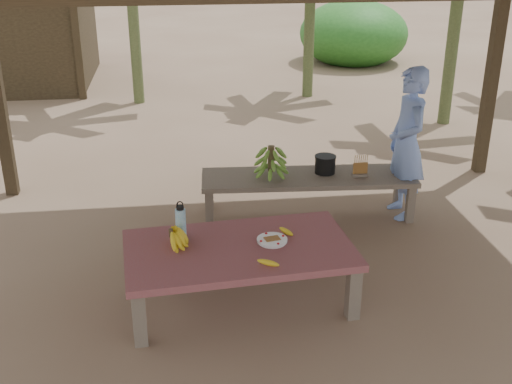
{
  "coord_description": "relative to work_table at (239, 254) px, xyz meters",
  "views": [
    {
      "loc": [
        -0.9,
        -4.74,
        2.89
      ],
      "look_at": [
        -0.28,
        0.12,
        0.8
      ],
      "focal_mm": 45.0,
      "sensor_mm": 36.0,
      "label": 1
    }
  ],
  "objects": [
    {
      "name": "ground",
      "position": [
        0.46,
        0.26,
        -0.43
      ],
      "size": [
        80.0,
        80.0,
        0.0
      ],
      "primitive_type": "plane",
      "color": "brown",
      "rests_on": "ground"
    },
    {
      "name": "work_table",
      "position": [
        0.0,
        0.0,
        0.0
      ],
      "size": [
        1.88,
        1.15,
        0.5
      ],
      "rotation": [
        0.0,
        0.0,
        0.08
      ],
      "color": "brown",
      "rests_on": "ground"
    },
    {
      "name": "bench",
      "position": [
        0.88,
        1.56,
        -0.04
      ],
      "size": [
        2.23,
        0.74,
        0.45
      ],
      "rotation": [
        0.0,
        0.0,
        -0.07
      ],
      "color": "brown",
      "rests_on": "ground"
    },
    {
      "name": "ripe_banana_bunch",
      "position": [
        -0.53,
        0.08,
        0.15
      ],
      "size": [
        0.28,
        0.25,
        0.16
      ],
      "primitive_type": null,
      "rotation": [
        0.0,
        0.0,
        0.08
      ],
      "color": "yellow",
      "rests_on": "work_table"
    },
    {
      "name": "plate",
      "position": [
        0.27,
        0.04,
        0.08
      ],
      "size": [
        0.25,
        0.25,
        0.04
      ],
      "color": "white",
      "rests_on": "work_table"
    },
    {
      "name": "loose_banana_front",
      "position": [
        0.19,
        -0.32,
        0.09
      ],
      "size": [
        0.18,
        0.09,
        0.04
      ],
      "primitive_type": "ellipsoid",
      "rotation": [
        0.0,
        0.0,
        1.31
      ],
      "color": "yellow",
      "rests_on": "work_table"
    },
    {
      "name": "loose_banana_side",
      "position": [
        0.41,
        0.18,
        0.09
      ],
      "size": [
        0.13,
        0.14,
        0.04
      ],
      "primitive_type": "ellipsoid",
      "rotation": [
        0.0,
        0.0,
        0.77
      ],
      "color": "yellow",
      "rests_on": "work_table"
    },
    {
      "name": "water_flask",
      "position": [
        -0.45,
        0.24,
        0.2
      ],
      "size": [
        0.08,
        0.08,
        0.31
      ],
      "color": "#409FCA",
      "rests_on": "work_table"
    },
    {
      "name": "green_banana_stalk",
      "position": [
        0.49,
        1.58,
        0.19
      ],
      "size": [
        0.32,
        0.32,
        0.35
      ],
      "primitive_type": null,
      "rotation": [
        0.0,
        0.0,
        -0.07
      ],
      "color": "#598C2D",
      "rests_on": "bench"
    },
    {
      "name": "cooking_pot",
      "position": [
        1.07,
        1.61,
        0.11
      ],
      "size": [
        0.21,
        0.21,
        0.18
      ],
      "primitive_type": "cylinder",
      "color": "black",
      "rests_on": "bench"
    },
    {
      "name": "skewer_rack",
      "position": [
        1.41,
        1.47,
        0.14
      ],
      "size": [
        0.18,
        0.09,
        0.24
      ],
      "primitive_type": null,
      "rotation": [
        0.0,
        0.0,
        -0.07
      ],
      "color": "#A57F47",
      "rests_on": "bench"
    },
    {
      "name": "woman",
      "position": [
        1.87,
        1.46,
        0.35
      ],
      "size": [
        0.39,
        0.58,
        1.58
      ],
      "primitive_type": "imported",
      "rotation": [
        0.0,
        0.0,
        -1.55
      ],
      "color": "#7693DF",
      "rests_on": "ground"
    }
  ]
}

